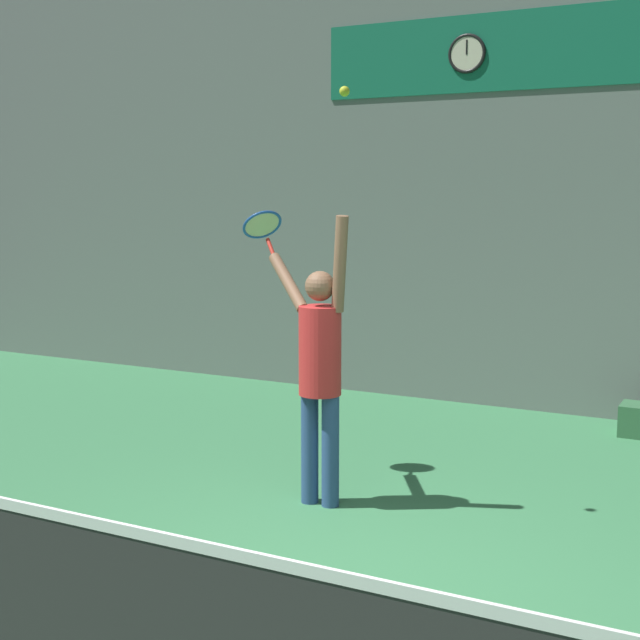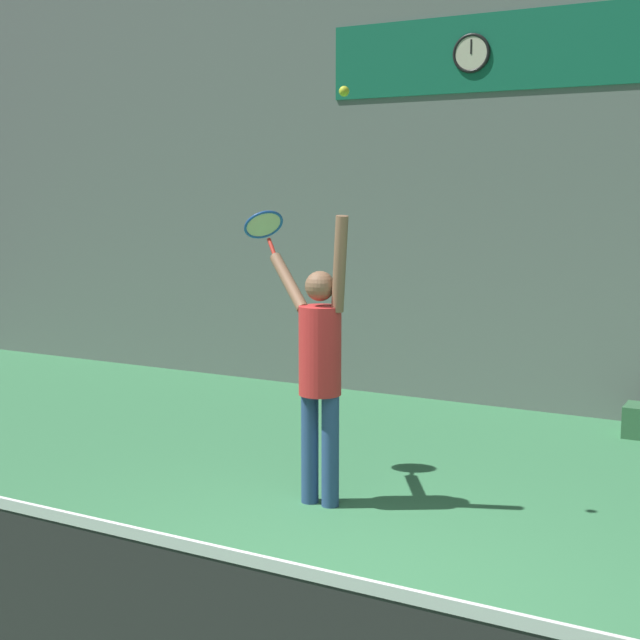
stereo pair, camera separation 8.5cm
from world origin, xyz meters
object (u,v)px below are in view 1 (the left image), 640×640
Objects in this scene: scoreboard_clock at (467,54)px; tennis_player at (319,362)px; tennis_racket at (263,226)px; tennis_ball at (345,91)px.

tennis_player is at bearing -87.95° from scoreboard_clock.
tennis_player is 5.19× the size of tennis_racket.
tennis_racket is 1.54m from tennis_ball.
tennis_player is 1.33m from tennis_racket.
tennis_ball is (1.04, -0.63, 0.94)m from tennis_racket.
tennis_racket is at bearing 148.75° from tennis_ball.
tennis_ball is at bearing -84.03° from scoreboard_clock.
scoreboard_clock is 3.59m from tennis_racket.
scoreboard_clock is at bearing 92.05° from tennis_player.
tennis_ball is at bearing -31.25° from tennis_racket.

